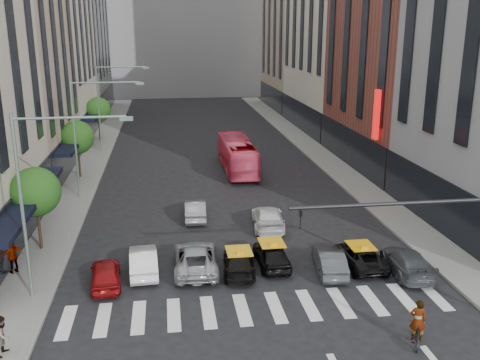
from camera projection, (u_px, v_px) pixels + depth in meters
name	position (u px, v px, depth m)	size (l,w,h in m)	color
ground	(269.00, 325.00, 23.79)	(160.00, 160.00, 0.00)	black
sidewalk_left	(90.00, 166.00, 50.77)	(3.00, 96.00, 0.15)	slate
sidewalk_right	(324.00, 158.00, 53.88)	(3.00, 96.00, 0.15)	slate
building_left_b	(9.00, 37.00, 44.84)	(8.00, 16.00, 24.00)	tan
building_left_d	(74.00, 12.00, 79.23)	(8.00, 18.00, 30.00)	gray
building_right_b	(399.00, 24.00, 48.20)	(8.00, 18.00, 26.00)	brown
building_right_d	(297.00, 19.00, 84.09)	(8.00, 18.00, 28.00)	tan
tree_near	(35.00, 192.00, 30.71)	(2.88, 2.88, 4.95)	black
tree_mid	(77.00, 137.00, 45.94)	(2.88, 2.88, 4.95)	black
tree_far	(98.00, 110.00, 61.17)	(2.88, 2.88, 4.95)	black
streetlamp_near	(41.00, 182.00, 24.62)	(5.38, 0.25, 9.00)	gray
streetlamp_mid	(87.00, 123.00, 39.84)	(5.38, 0.25, 9.00)	gray
streetlamp_far	(107.00, 96.00, 55.07)	(5.38, 0.25, 9.00)	gray
traffic_signal	(454.00, 230.00, 22.65)	(10.10, 0.20, 6.00)	black
liberty_sign	(377.00, 115.00, 42.87)	(0.30, 0.70, 4.00)	red
car_red	(106.00, 274.00, 27.30)	(1.51, 3.75, 1.28)	maroon
car_white_front	(143.00, 261.00, 28.71)	(1.44, 4.14, 1.37)	white
car_silver	(196.00, 258.00, 29.02)	(2.33, 5.05, 1.40)	#A4A5AA
taxi_left	(239.00, 262.00, 28.77)	(1.70, 4.19, 1.22)	black
taxi_center	(271.00, 254.00, 29.54)	(1.59, 3.96, 1.35)	black
car_grey_mid	(329.00, 261.00, 28.78)	(1.38, 3.96, 1.30)	#393C40
taxi_right	(360.00, 256.00, 29.55)	(1.96, 4.26, 1.18)	black
car_grey_curb	(407.00, 262.00, 28.64)	(1.83, 4.51, 1.31)	#474A50
car_row2_left	(195.00, 209.00, 36.83)	(1.41, 4.05, 1.33)	#98989D
car_row2_right	(268.00, 218.00, 35.18)	(1.95, 4.79, 1.39)	white
bus	(237.00, 155.00, 49.08)	(2.51, 10.73, 2.99)	#F6486C
motorcycle	(416.00, 336.00, 22.18)	(0.57, 1.64, 0.86)	black
rider	(419.00, 307.00, 21.80)	(0.67, 0.44, 1.83)	gray
pedestrian_near	(3.00, 335.00, 21.25)	(0.81, 0.63, 1.67)	gray
pedestrian_far	(13.00, 256.00, 28.30)	(1.10, 0.46, 1.88)	gray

